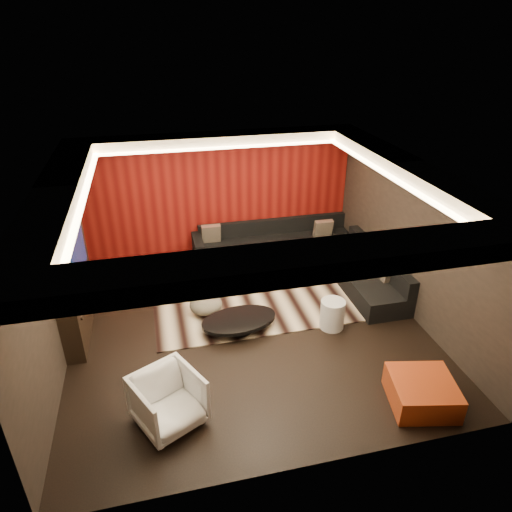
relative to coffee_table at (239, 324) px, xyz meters
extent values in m
cube|color=black|center=(0.17, 0.11, -0.14)|extent=(6.00, 6.00, 0.02)
cube|color=silver|center=(0.17, 0.11, 2.68)|extent=(6.00, 6.00, 0.02)
cube|color=black|center=(0.17, 3.12, 1.27)|extent=(6.00, 0.02, 2.80)
cube|color=black|center=(-2.84, 0.11, 1.27)|extent=(0.02, 6.00, 2.80)
cube|color=black|center=(3.18, 0.11, 1.27)|extent=(0.02, 6.00, 2.80)
cube|color=#6B0C0A|center=(0.17, 3.08, 1.27)|extent=(5.98, 0.05, 2.78)
cube|color=silver|center=(0.17, 2.81, 2.56)|extent=(6.00, 0.60, 0.22)
cube|color=silver|center=(0.17, -2.59, 2.56)|extent=(6.00, 0.60, 0.22)
cube|color=silver|center=(-2.53, 0.11, 2.56)|extent=(0.60, 4.80, 0.22)
cube|color=silver|center=(2.87, 0.11, 2.56)|extent=(0.60, 4.80, 0.22)
cube|color=#FFD899|center=(0.17, 2.47, 2.47)|extent=(4.80, 0.08, 0.04)
cube|color=#FFD899|center=(0.17, -2.25, 2.47)|extent=(4.80, 0.08, 0.04)
cube|color=#FFD899|center=(-2.19, 0.11, 2.47)|extent=(0.08, 4.80, 0.04)
cube|color=#FFD899|center=(2.53, 0.11, 2.47)|extent=(0.08, 4.80, 0.04)
cube|color=black|center=(-2.68, 0.71, 0.97)|extent=(0.30, 2.00, 2.20)
cube|color=black|center=(-2.52, 0.71, 1.32)|extent=(0.04, 1.30, 0.80)
cube|color=black|center=(-2.52, 0.71, 0.57)|extent=(0.04, 1.60, 0.04)
cube|color=beige|center=(0.55, 1.21, -0.12)|extent=(4.03, 3.04, 0.02)
cylinder|color=black|center=(0.00, 0.00, 0.00)|extent=(1.50, 1.50, 0.22)
cylinder|color=black|center=(-0.03, 1.64, 0.10)|extent=(0.43, 0.43, 0.41)
ellipsoid|color=#B8AA8F|center=(-0.49, 0.66, 0.05)|extent=(0.61, 0.61, 0.33)
cylinder|color=silver|center=(1.61, -0.28, 0.13)|extent=(0.53, 0.53, 0.53)
cube|color=#AE3E16|center=(2.17, -2.27, 0.06)|extent=(1.03, 1.03, 0.39)
imported|color=white|center=(-1.31, -1.80, 0.25)|extent=(1.10, 1.11, 0.76)
cube|color=black|center=(1.42, 2.66, 0.07)|extent=(3.50, 0.90, 0.40)
cube|color=black|center=(1.42, 3.01, 0.44)|extent=(3.50, 0.20, 0.35)
cube|color=black|center=(2.72, 0.91, 0.07)|extent=(0.90, 2.60, 0.40)
cube|color=black|center=(3.07, 0.91, 0.44)|extent=(0.20, 2.60, 0.35)
cube|color=black|center=(-0.38, 2.66, 0.17)|extent=(0.20, 0.90, 0.60)
cube|color=tan|center=(2.92, 0.44, 0.49)|extent=(0.12, 0.50, 0.50)
cube|color=tan|center=(-0.06, 2.80, 0.49)|extent=(0.42, 0.20, 0.44)
cube|color=tan|center=(2.46, 2.48, 0.49)|extent=(0.42, 0.20, 0.44)
camera|label=1|loc=(-1.21, -6.40, 4.72)|focal=32.00mm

